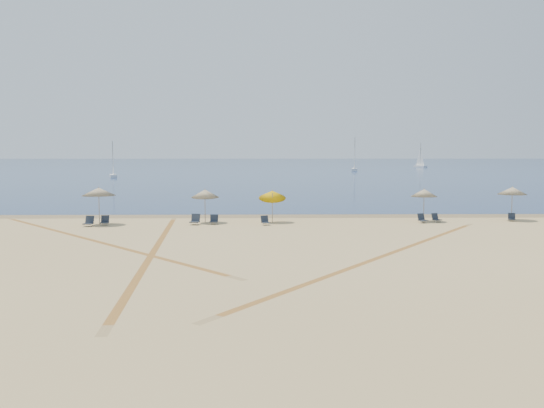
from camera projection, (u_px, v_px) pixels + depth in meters
The scene contains 20 objects.
ground at pixel (281, 284), 22.45m from camera, with size 160.00×160.00×0.00m, color tan.
ocean at pixel (263, 164), 246.54m from camera, with size 500.00×500.00×0.00m, color #0C2151.
wet_sand at pixel (271, 216), 46.36m from camera, with size 500.00×500.00×0.00m, color olive.
umbrella_1 at pixel (99, 192), 40.65m from camera, with size 2.32×2.32×2.63m.
umbrella_2 at pixel (205, 193), 41.75m from camera, with size 1.98×2.01×2.44m.
umbrella_3 at pixel (272, 194), 41.92m from camera, with size 1.95×2.02×2.56m.
umbrella_4 at pixel (424, 193), 42.59m from camera, with size 1.92×1.92×2.42m.
umbrella_5 at pixel (512, 191), 43.28m from camera, with size 2.12×2.12×2.52m.
chair_1 at pixel (89, 222), 39.87m from camera, with size 0.66×0.75×0.70m.
chair_2 at pixel (105, 221), 40.54m from camera, with size 0.59×0.67×0.66m.
chair_3 at pixel (195, 220), 40.79m from camera, with size 0.73×0.82×0.74m.
chair_4 at pixel (214, 220), 41.02m from camera, with size 0.59×0.68×0.67m.
chair_5 at pixel (265, 221), 40.61m from camera, with size 0.71×0.76×0.64m.
chair_6 at pixel (422, 219), 41.85m from camera, with size 0.74×0.79×0.66m.
chair_7 at pixel (436, 218), 42.35m from camera, with size 0.72×0.77×0.62m.
chair_8 at pixel (512, 218), 42.85m from camera, with size 0.66×0.71×0.59m.
sailboat_0 at pixel (420, 160), 194.69m from camera, with size 3.33×5.63×8.19m.
sailboat_1 at pixel (355, 161), 157.38m from camera, with size 2.46×6.17×8.94m.
sailboat_2 at pixel (113, 166), 117.81m from camera, with size 2.59×4.99×7.21m.
tire_tracks at pixel (204, 247), 31.19m from camera, with size 56.33×45.20×0.00m.
Camera 1 is at (-0.76, -22.08, 5.03)m, focal length 38.80 mm.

